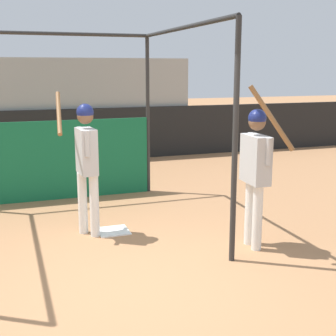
{
  "coord_description": "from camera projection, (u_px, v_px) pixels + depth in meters",
  "views": [
    {
      "loc": [
        -1.2,
        -4.55,
        2.33
      ],
      "look_at": [
        0.82,
        1.23,
        1.02
      ],
      "focal_mm": 50.0,
      "sensor_mm": 36.0,
      "label": 1
    }
  ],
  "objects": [
    {
      "name": "outfield_wall",
      "position": [
        57.0,
        136.0,
        11.65
      ],
      "size": [
        24.0,
        0.12,
        1.34
      ],
      "color": "black",
      "rests_on": "ground"
    },
    {
      "name": "batting_cage",
      "position": [
        57.0,
        135.0,
        7.68
      ],
      "size": [
        3.56,
        3.62,
        2.94
      ],
      "color": "#282828",
      "rests_on": "ground"
    },
    {
      "name": "ground_plane",
      "position": [
        134.0,
        288.0,
        5.08
      ],
      "size": [
        60.0,
        60.0,
        0.0
      ],
      "primitive_type": "plane",
      "color": "#A8754C"
    },
    {
      "name": "bleacher_section",
      "position": [
        51.0,
        107.0,
        12.68
      ],
      "size": [
        7.05,
        2.4,
        2.62
      ],
      "color": "#9E9E99",
      "rests_on": "ground"
    },
    {
      "name": "player_batter",
      "position": [
        86.0,
        156.0,
        6.47
      ],
      "size": [
        0.53,
        0.89,
        2.01
      ],
      "rotation": [
        0.0,
        0.0,
        1.64
      ],
      "color": "white",
      "rests_on": "ground"
    },
    {
      "name": "home_plate",
      "position": [
        113.0,
        231.0,
        6.82
      ],
      "size": [
        0.44,
        0.44,
        0.02
      ],
      "color": "white",
      "rests_on": "ground"
    },
    {
      "name": "player_waiting",
      "position": [
        256.0,
        164.0,
        6.01
      ],
      "size": [
        0.54,
        0.83,
        2.15
      ],
      "rotation": [
        0.0,
        0.0,
        -1.62
      ],
      "color": "white",
      "rests_on": "ground"
    }
  ]
}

